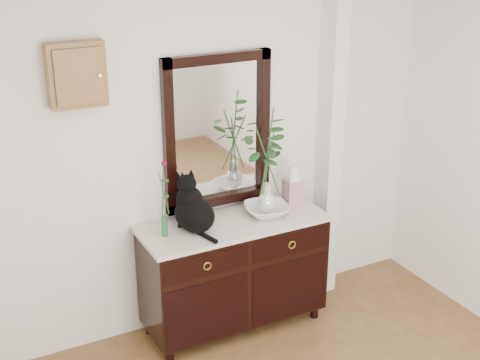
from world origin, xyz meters
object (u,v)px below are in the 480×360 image
cat (194,204)px  lotus_bowl (266,210)px  sideboard (234,269)px  ginger_jar (293,185)px

cat → lotus_bowl: (0.55, -0.01, -0.16)m
sideboard → lotus_bowl: size_ratio=4.25×
cat → lotus_bowl: bearing=-15.2°
lotus_bowl → ginger_jar: (0.25, 0.05, 0.13)m
cat → lotus_bowl: cat is taller
sideboard → cat: (-0.29, 0.00, 0.57)m
lotus_bowl → sideboard: bearing=177.8°
ginger_jar → lotus_bowl: bearing=-168.9°
sideboard → lotus_bowl: (0.26, -0.01, 0.41)m
cat → sideboard: bearing=-14.2°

